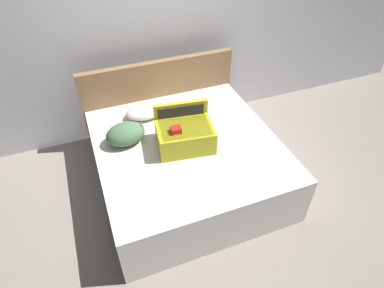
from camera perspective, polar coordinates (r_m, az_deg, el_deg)
The scene contains 7 objects.
ground_plane at distance 3.48m, azimuth 1.57°, elevation -11.11°, with size 12.00×12.00×0.00m, color gray.
back_wall at distance 3.99m, azimuth -7.59°, elevation 19.30°, with size 8.00×0.10×2.60m, color silver.
bed at distance 3.52m, azimuth -0.81°, elevation -3.41°, with size 1.82×1.85×0.58m, color silver.
headboard at distance 4.10m, azimuth -5.59°, elevation 7.74°, with size 1.85×0.08×1.03m, color olive.
hard_case_large at distance 3.22m, azimuth -1.31°, elevation 1.80°, with size 0.60×0.50×0.38m.
pillow_near_headboard at distance 3.33m, azimuth -11.54°, elevation 1.73°, with size 0.40×0.30×0.21m, color #4C724C.
pillow_center_head at distance 3.70m, azimuth -7.72°, elevation 5.93°, with size 0.50×0.30×0.14m, color white.
Camera 1 is at (-0.86, -1.97, 2.74)m, focal length 30.51 mm.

